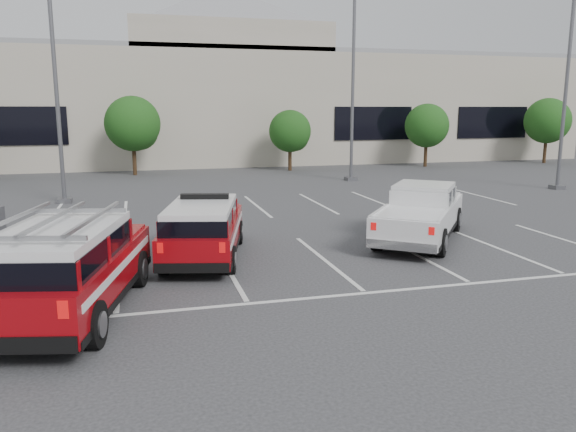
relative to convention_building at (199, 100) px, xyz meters
name	(u,v)px	position (x,y,z in m)	size (l,w,h in m)	color
ground	(325,261)	(-0.18, -31.86, -4.72)	(120.00, 120.00, 0.00)	#2D2D2F
stall_markings	(284,227)	(-0.18, -27.36, -4.71)	(23.00, 15.00, 0.01)	silver
convention_building	(199,100)	(0.00, 0.00, 0.00)	(60.00, 16.99, 13.20)	#B8AC9C
tree_mid_left	(134,126)	(-5.09, -9.82, -1.68)	(3.37, 3.37, 4.85)	#3F2B19
tree_mid_right	(291,133)	(4.91, -9.82, -2.22)	(2.77, 2.77, 3.99)	#3F2B19
tree_right	(428,127)	(14.91, -9.82, -1.95)	(3.07, 3.07, 4.42)	#3F2B19
tree_far_right	(548,122)	(24.91, -9.82, -1.68)	(3.37, 3.37, 4.85)	#3F2B19
light_pole_left	(56,82)	(-8.18, -19.86, 0.47)	(0.90, 0.60, 10.24)	#59595E
light_pole_mid	(353,88)	(6.82, -15.86, 0.47)	(0.90, 0.60, 10.24)	#59595E
light_pole_right	(566,86)	(15.82, -21.86, 0.47)	(0.90, 0.60, 10.24)	#59595E
fire_chief_suv	(204,233)	(-3.34, -30.76, -4.01)	(2.92, 5.25, 1.75)	maroon
white_pickup	(420,218)	(3.50, -30.29, -4.03)	(4.99, 5.64, 1.73)	silver
ladder_suv	(67,275)	(-6.47, -34.41, -3.87)	(3.26, 5.71, 2.12)	maroon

